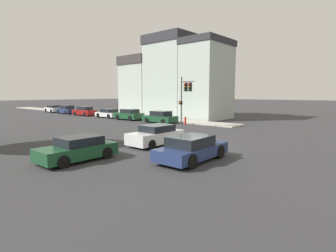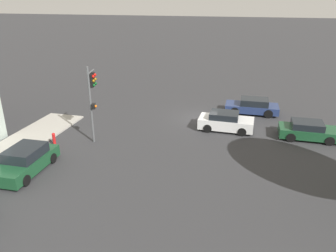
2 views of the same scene
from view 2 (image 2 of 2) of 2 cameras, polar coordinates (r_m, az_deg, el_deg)
The scene contains 7 objects.
ground_plane at distance 27.33m, azimuth 5.75°, elevation 1.30°, with size 300.00×300.00×0.00m, color #333335.
traffic_signal at distance 22.64m, azimuth -13.12°, elevation 6.22°, with size 0.80×1.59×5.27m.
crossing_car_0 at distance 25.04m, azimuth 10.01°, elevation 0.77°, with size 4.07×1.99×1.39m.
crossing_car_1 at distance 29.16m, azimuth 14.47°, elevation 3.36°, with size 4.49×2.13×1.33m.
crossing_car_2 at distance 25.19m, azimuth 23.24°, elevation -0.73°, with size 4.06×2.01×1.28m.
parked_car_0 at distance 20.55m, azimuth -23.62°, elevation -5.57°, with size 2.15×4.32×1.45m.
fire_hydrant at distance 23.43m, azimuth -19.25°, elevation -2.12°, with size 0.22×0.22×0.92m.
Camera 2 is at (-3.83, 25.36, 9.44)m, focal length 35.00 mm.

